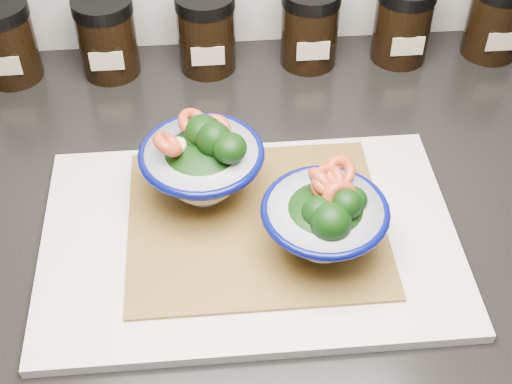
{
  "coord_description": "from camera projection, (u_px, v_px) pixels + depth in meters",
  "views": [
    {
      "loc": [
        -0.15,
        0.84,
        1.49
      ],
      "look_at": [
        -0.11,
        1.37,
        0.96
      ],
      "focal_mm": 50.0,
      "sensor_mm": 36.0,
      "label": 1
    }
  ],
  "objects": [
    {
      "name": "bamboo_mat",
      "position": [
        256.0,
        222.0,
        0.78
      ],
      "size": [
        0.28,
        0.24,
        0.0
      ],
      "primitive_type": "cube",
      "color": "olive",
      "rests_on": "cutting_board"
    },
    {
      "name": "spice_jar_d",
      "position": [
        310.0,
        27.0,
        0.99
      ],
      "size": [
        0.08,
        0.08,
        0.11
      ],
      "color": "black",
      "rests_on": "countertop"
    },
    {
      "name": "spice_jar_b",
      "position": [
        107.0,
        36.0,
        0.97
      ],
      "size": [
        0.08,
        0.08,
        0.11
      ],
      "color": "black",
      "rests_on": "countertop"
    },
    {
      "name": "spice_jar_e",
      "position": [
        403.0,
        22.0,
        1.0
      ],
      "size": [
        0.08,
        0.08,
        0.11
      ],
      "color": "black",
      "rests_on": "countertop"
    },
    {
      "name": "countertop",
      "position": [
        336.0,
        186.0,
        0.87
      ],
      "size": [
        3.5,
        0.6,
        0.04
      ],
      "primitive_type": "cube",
      "color": "black",
      "rests_on": "cabinet"
    },
    {
      "name": "spice_jar_f",
      "position": [
        496.0,
        18.0,
        1.0
      ],
      "size": [
        0.08,
        0.08,
        0.11
      ],
      "color": "black",
      "rests_on": "countertop"
    },
    {
      "name": "bowl_left",
      "position": [
        203.0,
        163.0,
        0.78
      ],
      "size": [
        0.14,
        0.14,
        0.1
      ],
      "rotation": [
        0.0,
        0.0,
        -0.4
      ],
      "color": "white",
      "rests_on": "bamboo_mat"
    },
    {
      "name": "cabinet",
      "position": [
        315.0,
        379.0,
        1.19
      ],
      "size": [
        3.43,
        0.58,
        0.86
      ],
      "primitive_type": "cube",
      "color": "black",
      "rests_on": "ground"
    },
    {
      "name": "cutting_board",
      "position": [
        250.0,
        238.0,
        0.78
      ],
      "size": [
        0.45,
        0.3,
        0.01
      ],
      "primitive_type": "cube",
      "color": "silver",
      "rests_on": "countertop"
    },
    {
      "name": "spice_jar_a",
      "position": [
        6.0,
        41.0,
        0.96
      ],
      "size": [
        0.08,
        0.08,
        0.11
      ],
      "color": "black",
      "rests_on": "countertop"
    },
    {
      "name": "bowl_right",
      "position": [
        325.0,
        220.0,
        0.73
      ],
      "size": [
        0.13,
        0.13,
        0.1
      ],
      "rotation": [
        0.0,
        0.0,
        0.35
      ],
      "color": "white",
      "rests_on": "bamboo_mat"
    },
    {
      "name": "spice_jar_c",
      "position": [
        206.0,
        32.0,
        0.98
      ],
      "size": [
        0.08,
        0.08,
        0.11
      ],
      "color": "black",
      "rests_on": "countertop"
    }
  ]
}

